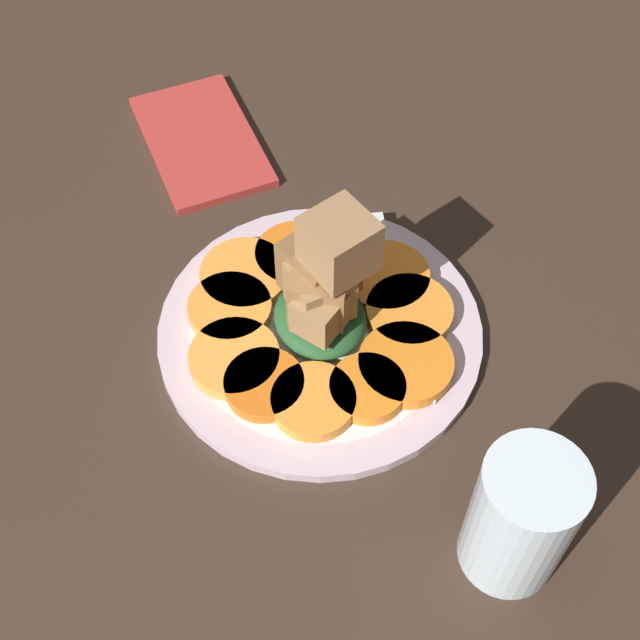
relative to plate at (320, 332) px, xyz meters
The scene contains 17 objects.
table_slab 1.52cm from the plate, ahead, with size 120.00×120.00×2.00cm, color #38281E.
plate is the anchor object (origin of this frame).
carrot_slice_0 7.58cm from the plate, 143.17° to the right, with size 7.21×7.21×1.17cm, color orange.
carrot_slice_1 7.18cm from the plate, 103.74° to the right, with size 6.86×6.86×1.17cm, color orange.
carrot_slice_2 7.04cm from the plate, 72.34° to the right, with size 7.08×7.08×1.17cm, color orange.
carrot_slice_3 7.63cm from the plate, 38.35° to the right, with size 6.03×6.03×1.17cm, color orange.
carrot_slice_4 7.17cm from the plate, ahead, with size 6.66×6.66×1.17cm, color orange.
carrot_slice_5 7.81cm from the plate, 29.55° to the left, with size 7.20×7.20×1.17cm, color orange.
carrot_slice_6 7.31cm from the plate, 56.36° to the left, with size 6.61×6.61×1.17cm, color orange.
carrot_slice_7 7.34cm from the plate, 94.13° to the left, with size 6.90×6.90×1.17cm, color #F9953A.
carrot_slice_8 7.03cm from the plate, 120.96° to the left, with size 5.99×5.99×1.17cm, color orange.
carrot_slice_9 7.12cm from the plate, 153.57° to the left, with size 6.29×6.29×1.17cm, color orange.
carrot_slice_10 6.99cm from the plate, behind, with size 5.69×5.69×1.17cm, color orange.
center_pile 5.47cm from the plate, 54.72° to the right, with size 8.67×7.70×11.61cm.
fork 6.49cm from the plate, 95.55° to the right, with size 18.77×6.46×0.40cm.
water_glass 22.35cm from the plate, 167.39° to the right, with size 6.53×6.53×11.37cm.
napkin 24.38cm from the plate, ahead, with size 15.78×9.47×0.80cm.
Camera 1 is at (-36.97, 15.33, 59.94)cm, focal length 50.00 mm.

